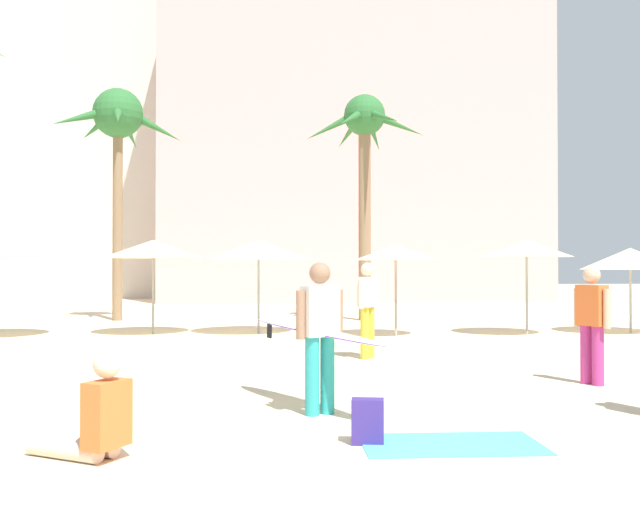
% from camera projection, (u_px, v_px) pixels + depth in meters
% --- Properties ---
extents(ground, '(120.00, 120.00, 0.00)m').
position_uv_depth(ground, '(307.00, 506.00, 5.01)').
color(ground, beige).
extents(hotel_pink, '(18.29, 10.73, 15.43)m').
position_uv_depth(hotel_pink, '(346.00, 151.00, 38.06)').
color(hotel_pink, pink).
rests_on(hotel_pink, ground).
extents(hotel_tower_gray, '(19.63, 9.86, 26.43)m').
position_uv_depth(hotel_tower_gray, '(8.00, 64.00, 41.41)').
color(hotel_tower_gray, beige).
rests_on(hotel_tower_gray, ground).
extents(palm_tree_left, '(3.86, 3.75, 6.95)m').
position_uv_depth(palm_tree_left, '(365.00, 142.00, 22.33)').
color(palm_tree_left, '#896B4C').
rests_on(palm_tree_left, ground).
extents(palm_tree_center, '(3.84, 4.05, 7.11)m').
position_uv_depth(palm_tree_center, '(118.00, 127.00, 22.26)').
color(palm_tree_center, '#896B4C').
rests_on(palm_tree_center, ground).
extents(cafe_umbrella_1, '(2.41, 2.41, 2.12)m').
position_uv_depth(cafe_umbrella_1, '(630.00, 259.00, 18.03)').
color(cafe_umbrella_1, gray).
rests_on(cafe_umbrella_1, ground).
extents(cafe_umbrella_2, '(2.61, 2.61, 2.29)m').
position_uv_depth(cafe_umbrella_2, '(259.00, 250.00, 17.89)').
color(cafe_umbrella_2, gray).
rests_on(cafe_umbrella_2, ground).
extents(cafe_umbrella_4, '(2.01, 2.01, 2.17)m').
position_uv_depth(cafe_umbrella_4, '(396.00, 253.00, 17.21)').
color(cafe_umbrella_4, gray).
rests_on(cafe_umbrella_4, ground).
extents(cafe_umbrella_5, '(2.22, 2.22, 2.29)m').
position_uv_depth(cafe_umbrella_5, '(527.00, 249.00, 17.58)').
color(cafe_umbrella_5, gray).
rests_on(cafe_umbrella_5, ground).
extents(cafe_umbrella_6, '(2.47, 2.47, 2.30)m').
position_uv_depth(cafe_umbrella_6, '(153.00, 249.00, 17.73)').
color(cafe_umbrella_6, gray).
rests_on(cafe_umbrella_6, ground).
extents(beach_towel, '(1.68, 0.95, 0.01)m').
position_uv_depth(beach_towel, '(451.00, 444.00, 6.72)').
color(beach_towel, '#4CC6D6').
rests_on(beach_towel, ground).
extents(backpack, '(0.33, 0.28, 0.42)m').
position_uv_depth(backpack, '(368.00, 422.00, 6.77)').
color(backpack, navy).
rests_on(backpack, ground).
extents(person_far_right, '(1.61, 2.54, 1.70)m').
position_uv_depth(person_far_right, '(319.00, 331.00, 8.24)').
color(person_far_right, teal).
rests_on(person_far_right, ground).
extents(person_far_left, '(0.44, 0.54, 1.72)m').
position_uv_depth(person_far_left, '(367.00, 306.00, 13.05)').
color(person_far_left, gold).
rests_on(person_far_left, ground).
extents(person_mid_left, '(0.37, 0.59, 1.66)m').
position_uv_depth(person_mid_left, '(592.00, 320.00, 10.16)').
color(person_mid_left, '#B7337F').
rests_on(person_mid_left, ground).
extents(person_mid_right, '(0.94, 0.77, 0.94)m').
position_uv_depth(person_mid_right, '(94.00, 420.00, 6.22)').
color(person_mid_right, beige).
rests_on(person_mid_right, ground).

